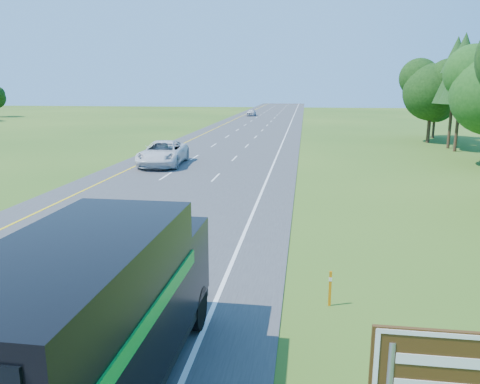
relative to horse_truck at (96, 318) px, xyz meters
The scene contains 6 objects.
road 36.52m from the horse_truck, 96.53° to the left, with size 15.00×260.00×0.04m, color #38383A.
lane_markings 36.52m from the horse_truck, 96.53° to the left, with size 11.15×260.00×0.01m.
horse_truck is the anchor object (origin of this frame).
white_suv 29.90m from the horse_truck, 104.67° to the left, with size 3.22×6.99×1.94m, color silver.
far_car 93.58m from the horse_truck, 94.71° to the left, with size 1.68×4.16×1.42m, color silver.
delineator 7.27m from the horse_truck, 48.25° to the left, with size 0.09×0.05×1.09m.
Camera 1 is at (8.02, 6.03, 6.39)m, focal length 35.00 mm.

